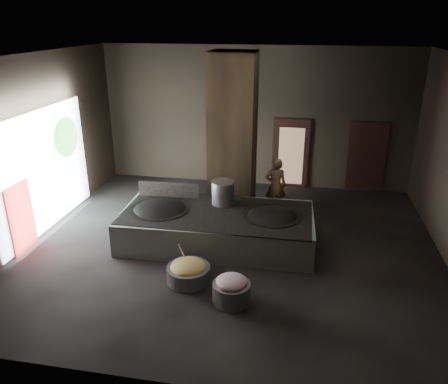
% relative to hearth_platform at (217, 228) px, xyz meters
% --- Properties ---
extents(floor, '(10.00, 9.00, 0.10)m').
position_rel_hearth_platform_xyz_m(floor, '(0.39, -0.12, -0.46)').
color(floor, black).
rests_on(floor, ground).
extents(ceiling, '(10.00, 9.00, 0.10)m').
position_rel_hearth_platform_xyz_m(ceiling, '(0.39, -0.12, 4.14)').
color(ceiling, black).
rests_on(ceiling, back_wall).
extents(back_wall, '(10.00, 0.10, 4.50)m').
position_rel_hearth_platform_xyz_m(back_wall, '(0.39, 4.43, 1.84)').
color(back_wall, black).
rests_on(back_wall, ground).
extents(front_wall, '(10.00, 0.10, 4.50)m').
position_rel_hearth_platform_xyz_m(front_wall, '(0.39, -4.67, 1.84)').
color(front_wall, black).
rests_on(front_wall, ground).
extents(left_wall, '(0.10, 9.00, 4.50)m').
position_rel_hearth_platform_xyz_m(left_wall, '(-4.66, -0.12, 1.84)').
color(left_wall, black).
rests_on(left_wall, ground).
extents(pillar, '(1.20, 1.20, 4.50)m').
position_rel_hearth_platform_xyz_m(pillar, '(0.09, 1.78, 1.84)').
color(pillar, black).
rests_on(pillar, ground).
extents(hearth_platform, '(4.77, 2.41, 0.82)m').
position_rel_hearth_platform_xyz_m(hearth_platform, '(0.00, 0.00, 0.00)').
color(hearth_platform, '#B4C8B7').
rests_on(hearth_platform, ground).
extents(platform_cap, '(4.59, 2.20, 0.03)m').
position_rel_hearth_platform_xyz_m(platform_cap, '(0.00, 0.00, 0.41)').
color(platform_cap, black).
rests_on(platform_cap, hearth_platform).
extents(wok_left, '(1.48, 1.48, 0.41)m').
position_rel_hearth_platform_xyz_m(wok_left, '(-1.45, -0.05, 0.34)').
color(wok_left, black).
rests_on(wok_left, hearth_platform).
extents(wok_left_rim, '(1.51, 1.51, 0.05)m').
position_rel_hearth_platform_xyz_m(wok_left_rim, '(-1.45, -0.05, 0.41)').
color(wok_left_rim, black).
rests_on(wok_left_rim, hearth_platform).
extents(wok_right, '(1.38, 1.38, 0.39)m').
position_rel_hearth_platform_xyz_m(wok_right, '(1.35, 0.05, 0.34)').
color(wok_right, black).
rests_on(wok_right, hearth_platform).
extents(wok_right_rim, '(1.41, 1.41, 0.05)m').
position_rel_hearth_platform_xyz_m(wok_right_rim, '(1.35, 0.05, 0.41)').
color(wok_right_rim, black).
rests_on(wok_right_rim, hearth_platform).
extents(stock_pot, '(0.57, 0.57, 0.61)m').
position_rel_hearth_platform_xyz_m(stock_pot, '(0.05, 0.55, 0.72)').
color(stock_pot, '#B8BAC0').
rests_on(stock_pot, hearth_platform).
extents(splash_guard, '(1.63, 0.12, 0.41)m').
position_rel_hearth_platform_xyz_m(splash_guard, '(-1.45, 0.75, 0.62)').
color(splash_guard, black).
rests_on(splash_guard, hearth_platform).
extents(cook, '(0.67, 0.49, 1.67)m').
position_rel_hearth_platform_xyz_m(cook, '(1.29, 2.02, 0.43)').
color(cook, '#9A774E').
rests_on(cook, ground).
extents(veg_basin, '(1.10, 1.10, 0.34)m').
position_rel_hearth_platform_xyz_m(veg_basin, '(-0.26, -1.81, -0.24)').
color(veg_basin, slate).
rests_on(veg_basin, ground).
extents(veg_fill, '(0.77, 0.77, 0.24)m').
position_rel_hearth_platform_xyz_m(veg_fill, '(-0.26, -1.81, -0.06)').
color(veg_fill, '#A0AF54').
rests_on(veg_fill, veg_basin).
extents(ladle, '(0.11, 0.37, 0.66)m').
position_rel_hearth_platform_xyz_m(ladle, '(-0.41, -1.66, 0.14)').
color(ladle, '#B8BAC0').
rests_on(ladle, veg_basin).
extents(meat_basin, '(0.85, 0.85, 0.41)m').
position_rel_hearth_platform_xyz_m(meat_basin, '(0.76, -2.36, -0.20)').
color(meat_basin, slate).
rests_on(meat_basin, ground).
extents(meat_fill, '(0.63, 0.63, 0.24)m').
position_rel_hearth_platform_xyz_m(meat_fill, '(0.76, -2.36, 0.04)').
color(meat_fill, '#C47586').
rests_on(meat_fill, meat_basin).
extents(doorway_near, '(1.18, 0.08, 2.38)m').
position_rel_hearth_platform_xyz_m(doorway_near, '(1.59, 4.33, 0.69)').
color(doorway_near, black).
rests_on(doorway_near, ground).
extents(doorway_near_glow, '(0.80, 0.04, 1.90)m').
position_rel_hearth_platform_xyz_m(doorway_near_glow, '(1.61, 4.30, 0.64)').
color(doorway_near_glow, '#8C6647').
rests_on(doorway_near_glow, ground).
extents(doorway_far, '(1.18, 0.08, 2.38)m').
position_rel_hearth_platform_xyz_m(doorway_far, '(3.99, 4.33, 0.69)').
color(doorway_far, black).
rests_on(doorway_far, ground).
extents(doorway_far_glow, '(0.80, 0.04, 1.88)m').
position_rel_hearth_platform_xyz_m(doorway_far_glow, '(3.82, 4.53, 0.64)').
color(doorway_far_glow, '#8C6647').
rests_on(doorway_far_glow, ground).
extents(left_opening, '(0.04, 4.20, 3.10)m').
position_rel_hearth_platform_xyz_m(left_opening, '(-4.56, 0.08, 1.19)').
color(left_opening, white).
rests_on(left_opening, ground).
extents(pavilion_sliver, '(0.05, 0.90, 1.70)m').
position_rel_hearth_platform_xyz_m(pavilion_sliver, '(-4.49, -1.22, 0.44)').
color(pavilion_sliver, maroon).
rests_on(pavilion_sliver, ground).
extents(tree_silhouette, '(0.28, 1.10, 1.10)m').
position_rel_hearth_platform_xyz_m(tree_silhouette, '(-4.46, 1.18, 1.79)').
color(tree_silhouette, '#194714').
rests_on(tree_silhouette, left_opening).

